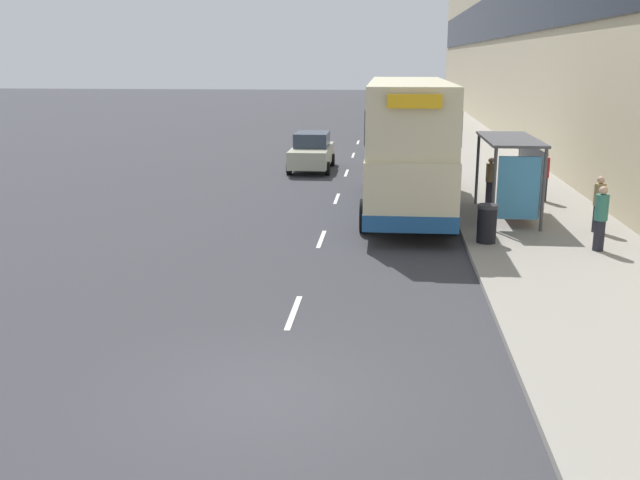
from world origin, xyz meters
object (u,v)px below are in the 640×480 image
object	(u,v)px
pedestrian_1	(490,180)
litter_bin	(487,223)
pedestrian_2	(544,176)
pedestrian_3	(599,204)
double_decker_bus_near	(407,143)
bus_shelter	(516,163)
car_0	(312,152)
pedestrian_at_shelter	(601,218)
car_1	(397,99)

from	to	relation	value
pedestrian_1	litter_bin	distance (m)	5.59
pedestrian_2	pedestrian_3	bearing A→B (deg)	-82.51
pedestrian_1	litter_bin	xyz separation A→B (m)	(-0.81, -5.53, -0.29)
double_decker_bus_near	bus_shelter	bearing A→B (deg)	-26.75
car_0	pedestrian_2	bearing A→B (deg)	140.89
pedestrian_1	pedestrian_3	bearing A→B (deg)	-57.65
pedestrian_3	litter_bin	world-z (taller)	pedestrian_3
pedestrian_1	litter_bin	size ratio (longest dim) A/B	1.52
pedestrian_at_shelter	pedestrian_1	bearing A→B (deg)	108.08
car_1	litter_bin	bearing A→B (deg)	-88.13
car_0	pedestrian_1	size ratio (longest dim) A/B	2.79
pedestrian_2	litter_bin	world-z (taller)	pedestrian_2
pedestrian_at_shelter	double_decker_bus_near	bearing A→B (deg)	132.26
double_decker_bus_near	car_0	world-z (taller)	double_decker_bus_near
bus_shelter	pedestrian_2	distance (m)	3.46
pedestrian_1	pedestrian_2	world-z (taller)	pedestrian_2
bus_shelter	litter_bin	world-z (taller)	bus_shelter
pedestrian_3	litter_bin	size ratio (longest dim) A/B	1.55
car_0	pedestrian_at_shelter	distance (m)	16.62
double_decker_bus_near	pedestrian_2	bearing A→B (deg)	15.48
double_decker_bus_near	pedestrian_1	distance (m)	3.26
bus_shelter	double_decker_bus_near	size ratio (longest dim) A/B	0.39
litter_bin	pedestrian_at_shelter	bearing A→B (deg)	-11.61
car_1	pedestrian_1	distance (m)	52.60
pedestrian_at_shelter	car_1	bearing A→B (deg)	94.59
car_0	pedestrian_2	size ratio (longest dim) A/B	2.56
pedestrian_at_shelter	litter_bin	bearing A→B (deg)	168.39
pedestrian_1	pedestrian_2	size ratio (longest dim) A/B	0.92
car_1	pedestrian_2	world-z (taller)	pedestrian_2
bus_shelter	car_1	xyz separation A→B (m)	(-3.12, 54.92, -0.98)
bus_shelter	litter_bin	distance (m)	3.57
car_0	litter_bin	world-z (taller)	car_0
bus_shelter	pedestrian_1	bearing A→B (deg)	99.73
car_0	car_1	xyz separation A→B (m)	(4.31, 44.66, 0.04)
pedestrian_2	car_1	bearing A→B (deg)	95.10
car_1	pedestrian_2	size ratio (longest dim) A/B	2.54
pedestrian_3	car_0	bearing A→B (deg)	128.83
double_decker_bus_near	pedestrian_2	xyz separation A→B (m)	(4.81, 1.33, -1.25)
bus_shelter	pedestrian_at_shelter	world-z (taller)	bus_shelter
car_1	pedestrian_1	bearing A→B (deg)	-87.05
pedestrian_3	pedestrian_2	bearing A→B (deg)	97.49
bus_shelter	pedestrian_1	xyz separation A→B (m)	(-0.41, 2.39, -0.92)
pedestrian_1	litter_bin	bearing A→B (deg)	-98.36
double_decker_bus_near	litter_bin	xyz separation A→B (m)	(2.08, -4.79, -1.62)
pedestrian_3	litter_bin	bearing A→B (deg)	-155.24
pedestrian_at_shelter	pedestrian_2	distance (m)	6.70
bus_shelter	double_decker_bus_near	distance (m)	3.72
litter_bin	car_1	bearing A→B (deg)	91.87
car_1	pedestrian_2	distance (m)	52.14
car_1	pedestrian_3	distance (m)	56.76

